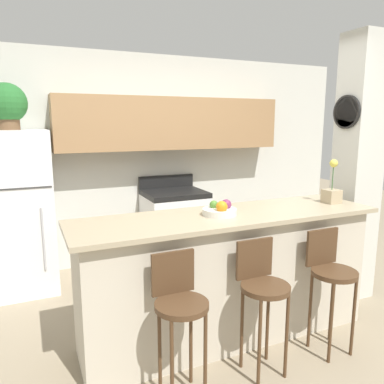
{
  "coord_description": "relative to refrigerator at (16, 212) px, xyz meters",
  "views": [
    {
      "loc": [
        -1.42,
        -2.47,
        1.74
      ],
      "look_at": [
        0.0,
        0.71,
        1.09
      ],
      "focal_mm": 35.0,
      "sensor_mm": 36.0,
      "label": 1
    }
  ],
  "objects": [
    {
      "name": "bar_stool_left",
      "position": [
        0.93,
        -2.13,
        -0.22
      ],
      "size": [
        0.34,
        0.34,
        0.93
      ],
      "color": "#4C331E",
      "rests_on": "ground_plane"
    },
    {
      "name": "fruit_bowl",
      "position": [
        1.46,
        -1.66,
        0.24
      ],
      "size": [
        0.26,
        0.26,
        0.12
      ],
      "color": "silver",
      "rests_on": "counter_bar"
    },
    {
      "name": "bar_stool_right",
      "position": [
        2.16,
        -2.13,
        -0.22
      ],
      "size": [
        0.34,
        0.34,
        0.93
      ],
      "color": "#4C331E",
      "rests_on": "ground_plane"
    },
    {
      "name": "orchid_vase",
      "position": [
        2.58,
        -1.67,
        0.31
      ],
      "size": [
        0.13,
        0.13,
        0.39
      ],
      "color": "tan",
      "rests_on": "counter_bar"
    },
    {
      "name": "wall_back",
      "position": [
        1.65,
        0.33,
        0.62
      ],
      "size": [
        5.6,
        0.38,
        2.55
      ],
      "color": "silver",
      "rests_on": "ground_plane"
    },
    {
      "name": "stove_range",
      "position": [
        1.76,
        0.05,
        -0.37
      ],
      "size": [
        0.73,
        0.62,
        1.07
      ],
      "color": "white",
      "rests_on": "ground_plane"
    },
    {
      "name": "ground_plane",
      "position": [
        1.55,
        -1.65,
        -0.83
      ],
      "size": [
        14.0,
        14.0,
        0.0
      ],
      "primitive_type": "plane",
      "color": "gray"
    },
    {
      "name": "bar_stool_mid",
      "position": [
        1.55,
        -2.13,
        -0.22
      ],
      "size": [
        0.34,
        0.34,
        0.93
      ],
      "color": "#4C331E",
      "rests_on": "ground_plane"
    },
    {
      "name": "potted_plant_on_fridge",
      "position": [
        -0.0,
        0.0,
        1.07
      ],
      "size": [
        0.39,
        0.39,
        0.45
      ],
      "color": "brown",
      "rests_on": "refrigerator"
    },
    {
      "name": "pillar_right",
      "position": [
        3.06,
        -1.48,
        0.45
      ],
      "size": [
        0.38,
        0.32,
        2.55
      ],
      "color": "silver",
      "rests_on": "ground_plane"
    },
    {
      "name": "counter_bar",
      "position": [
        1.55,
        -1.65,
        -0.31
      ],
      "size": [
        2.47,
        0.68,
        1.03
      ],
      "color": "beige",
      "rests_on": "ground_plane"
    },
    {
      "name": "refrigerator",
      "position": [
        0.0,
        0.0,
        0.0
      ],
      "size": [
        0.71,
        0.71,
        1.66
      ],
      "color": "white",
      "rests_on": "ground_plane"
    }
  ]
}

